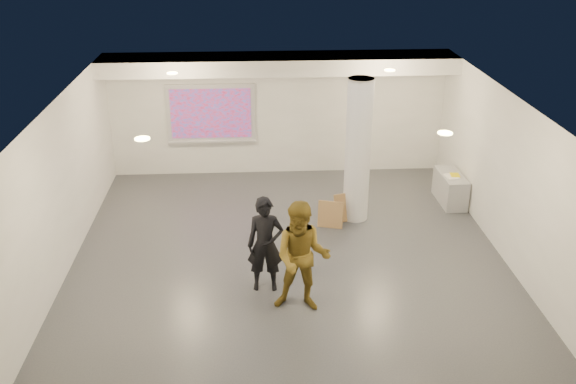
{
  "coord_description": "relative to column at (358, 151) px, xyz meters",
  "views": [
    {
      "loc": [
        -0.62,
        -10.3,
        5.99
      ],
      "look_at": [
        0.0,
        0.4,
        1.25
      ],
      "focal_mm": 40.0,
      "sensor_mm": 36.0,
      "label": 1
    }
  ],
  "objects": [
    {
      "name": "downlight_ne",
      "position": [
        0.7,
        0.7,
        1.48
      ],
      "size": [
        0.22,
        0.22,
        0.02
      ],
      "primitive_type": "cylinder",
      "color": "#FFE984",
      "rests_on": "ceiling"
    },
    {
      "name": "column",
      "position": [
        0.0,
        0.0,
        0.0
      ],
      "size": [
        0.52,
        0.52,
        3.0
      ],
      "primitive_type": "cylinder",
      "color": "silver",
      "rests_on": "floor"
    },
    {
      "name": "projection_screen",
      "position": [
        -3.1,
        2.65,
        0.03
      ],
      "size": [
        2.1,
        0.13,
        1.42
      ],
      "color": "silver",
      "rests_on": "wall_back"
    },
    {
      "name": "ceiling",
      "position": [
        -1.5,
        -1.8,
        1.5
      ],
      "size": [
        8.0,
        9.0,
        0.01
      ],
      "primitive_type": "cube",
      "color": "white",
      "rests_on": "floor"
    },
    {
      "name": "credenza",
      "position": [
        2.22,
        0.66,
        -1.17
      ],
      "size": [
        0.5,
        1.15,
        0.66
      ],
      "primitive_type": "cube",
      "rotation": [
        0.0,
        0.0,
        0.02
      ],
      "color": "#95979A",
      "rests_on": "floor"
    },
    {
      "name": "postit_pad",
      "position": [
        2.26,
        0.58,
        -0.82
      ],
      "size": [
        0.22,
        0.28,
        0.03
      ],
      "primitive_type": "cube",
      "rotation": [
        0.0,
        0.0,
        -0.11
      ],
      "color": "yellow",
      "rests_on": "credenza"
    },
    {
      "name": "papers_stack",
      "position": [
        2.17,
        0.53,
        -0.82
      ],
      "size": [
        0.31,
        0.37,
        0.02
      ],
      "primitive_type": "cube",
      "rotation": [
        0.0,
        0.0,
        0.19
      ],
      "color": "white",
      "rests_on": "credenza"
    },
    {
      "name": "downlight_sw",
      "position": [
        -3.7,
        -3.3,
        1.48
      ],
      "size": [
        0.22,
        0.22,
        0.02
      ],
      "primitive_type": "cylinder",
      "color": "#FFE984",
      "rests_on": "ceiling"
    },
    {
      "name": "wall_right",
      "position": [
        2.5,
        -1.8,
        0.0
      ],
      "size": [
        0.01,
        9.0,
        3.0
      ],
      "primitive_type": "cube",
      "color": "silver",
      "rests_on": "floor"
    },
    {
      "name": "wall_front",
      "position": [
        -1.5,
        -6.3,
        0.0
      ],
      "size": [
        8.0,
        0.01,
        3.0
      ],
      "primitive_type": "cube",
      "color": "silver",
      "rests_on": "floor"
    },
    {
      "name": "soffit_band",
      "position": [
        -1.5,
        2.15,
        1.32
      ],
      "size": [
        8.0,
        1.1,
        0.36
      ],
      "primitive_type": "cube",
      "color": "silver",
      "rests_on": "ceiling"
    },
    {
      "name": "cardboard_back",
      "position": [
        -0.2,
        -0.11,
        -1.19
      ],
      "size": [
        0.58,
        0.32,
        0.61
      ],
      "primitive_type": "cube",
      "rotation": [
        -0.16,
        0.0,
        0.33
      ],
      "color": "olive",
      "rests_on": "floor"
    },
    {
      "name": "floor",
      "position": [
        -1.5,
        -1.8,
        -1.5
      ],
      "size": [
        8.0,
        9.0,
        0.01
      ],
      "primitive_type": "cube",
      "color": "#3C3E43",
      "rests_on": "ground"
    },
    {
      "name": "woman",
      "position": [
        -1.95,
        -2.63,
        -0.66
      ],
      "size": [
        0.63,
        0.43,
        1.68
      ],
      "primitive_type": "imported",
      "rotation": [
        0.0,
        0.0,
        -0.04
      ],
      "color": "black",
      "rests_on": "floor"
    },
    {
      "name": "downlight_se",
      "position": [
        0.7,
        -3.3,
        1.48
      ],
      "size": [
        0.22,
        0.22,
        0.02
      ],
      "primitive_type": "cylinder",
      "color": "#FFE984",
      "rests_on": "ceiling"
    },
    {
      "name": "cardboard_front",
      "position": [
        -0.58,
        -0.4,
        -1.22
      ],
      "size": [
        0.53,
        0.27,
        0.56
      ],
      "primitive_type": "cube",
      "rotation": [
        -0.14,
        0.0,
        -0.28
      ],
      "color": "olive",
      "rests_on": "floor"
    },
    {
      "name": "downlight_nw",
      "position": [
        -3.7,
        0.7,
        1.48
      ],
      "size": [
        0.22,
        0.22,
        0.02
      ],
      "primitive_type": "cylinder",
      "color": "#FFE984",
      "rests_on": "ceiling"
    },
    {
      "name": "man",
      "position": [
        -1.38,
        -3.27,
        -0.56
      ],
      "size": [
        1.03,
        0.86,
        1.88
      ],
      "primitive_type": "imported",
      "rotation": [
        0.0,
        0.0,
        -0.18
      ],
      "color": "olive",
      "rests_on": "floor"
    },
    {
      "name": "wall_left",
      "position": [
        -5.5,
        -1.8,
        0.0
      ],
      "size": [
        0.01,
        9.0,
        3.0
      ],
      "primitive_type": "cube",
      "color": "silver",
      "rests_on": "floor"
    },
    {
      "name": "wall_back",
      "position": [
        -1.5,
        2.7,
        0.0
      ],
      "size": [
        8.0,
        0.01,
        3.0
      ],
      "primitive_type": "cube",
      "color": "silver",
      "rests_on": "floor"
    }
  ]
}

